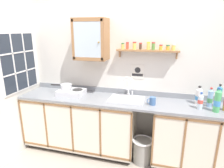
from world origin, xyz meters
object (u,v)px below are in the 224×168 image
hot_plate_stove (71,92)px  bottle_water_clear_1 (200,101)px  mug (152,101)px  sink (127,99)px  bottle_soda_green_2 (217,101)px  warning_sign (138,72)px  bottle_detergent_teal_0 (219,96)px  bottle_water_blue_5 (210,98)px  saucepan (66,86)px  wall_cabinet (91,39)px  trash_bin (142,150)px  bottle_opaque_white_3 (199,96)px

hot_plate_stove → bottle_water_clear_1: bearing=-2.3°
hot_plate_stove → mug: size_ratio=3.26×
sink → bottle_water_clear_1: 0.98m
hot_plate_stove → bottle_soda_green_2: 2.02m
hot_plate_stove → warning_sign: size_ratio=1.84×
bottle_detergent_teal_0 → bottle_water_blue_5: (-0.11, -0.04, -0.02)m
sink → mug: bearing=-18.3°
saucepan → bottle_water_blue_5: bearing=0.6°
saucepan → bottle_water_clear_1: 1.94m
bottle_water_clear_1 → wall_cabinet: (-1.53, 0.20, 0.74)m
wall_cabinet → warning_sign: bearing=12.1°
bottle_detergent_teal_0 → bottle_water_blue_5: bearing=-159.6°
bottle_water_clear_1 → bottle_soda_green_2: bottle_soda_green_2 is taller
sink → bottle_water_clear_1: sink is taller
mug → bottle_soda_green_2: bearing=-2.3°
bottle_detergent_teal_0 → bottle_soda_green_2: size_ratio=0.97×
saucepan → trash_bin: saucepan is taller
saucepan → wall_cabinet: wall_cabinet is taller
warning_sign → bottle_detergent_teal_0: bearing=-9.8°
bottle_water_blue_5 → warning_sign: size_ratio=1.23×
bottle_water_clear_1 → mug: (-0.60, -0.01, -0.05)m
saucepan → bottle_water_clear_1: size_ratio=1.49×
sink → saucepan: (-0.97, -0.02, 0.13)m
bottle_soda_green_2 → wall_cabinet: size_ratio=0.52×
saucepan → mug: bearing=-4.5°
sink → warning_sign: size_ratio=2.36×
sink → trash_bin: (0.28, -0.14, -0.72)m
saucepan → bottle_soda_green_2: (2.12, -0.14, 0.01)m
mug → bottle_opaque_white_3: bearing=17.7°
warning_sign → bottle_opaque_white_3: bearing=-10.9°
bottle_soda_green_2 → wall_cabinet: bearing=171.9°
sink → bottle_detergent_teal_0: sink is taller
wall_cabinet → warning_sign: (0.68, 0.15, -0.48)m
bottle_opaque_white_3 → bottle_soda_green_2: bearing=-51.9°
bottle_detergent_teal_0 → bottle_opaque_white_3: 0.24m
saucepan → bottle_water_blue_5: bottle_water_blue_5 is taller
bottle_soda_green_2 → trash_bin: 1.23m
saucepan → wall_cabinet: bearing=14.9°
bottle_soda_green_2 → wall_cabinet: 1.87m
sink → trash_bin: bearing=-26.2°
bottle_water_clear_1 → bottle_soda_green_2: 0.19m
bottle_soda_green_2 → warning_sign: size_ratio=1.46×
bottle_detergent_teal_0 → bottle_soda_green_2: (-0.06, -0.20, 0.00)m
wall_cabinet → warning_sign: wall_cabinet is taller
bottle_detergent_teal_0 → bottle_opaque_white_3: (-0.24, 0.02, -0.03)m
bottle_opaque_white_3 → bottle_water_blue_5: (0.13, -0.06, 0.00)m
saucepan → mug: size_ratio=2.78×
bottle_soda_green_2 → bottle_water_blue_5: (-0.05, 0.16, -0.02)m
bottle_detergent_teal_0 → wall_cabinet: wall_cabinet is taller
mug → trash_bin: bearing=-172.9°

